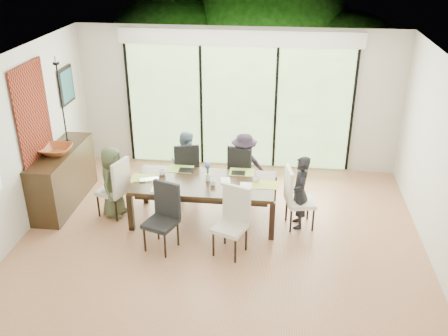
# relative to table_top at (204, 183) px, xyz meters

# --- Properties ---
(floor) EXTENTS (6.00, 5.00, 0.01)m
(floor) POSITION_rel_table_top_xyz_m (0.33, -0.38, -0.66)
(floor) COLOR brown
(floor) RESTS_ON ground
(ceiling) EXTENTS (6.00, 5.00, 0.01)m
(ceiling) POSITION_rel_table_top_xyz_m (0.33, -0.38, 2.05)
(ceiling) COLOR white
(ceiling) RESTS_ON wall_back
(wall_back) EXTENTS (6.00, 0.02, 2.70)m
(wall_back) POSITION_rel_table_top_xyz_m (0.33, 2.13, 0.69)
(wall_back) COLOR beige
(wall_back) RESTS_ON floor
(wall_front) EXTENTS (6.00, 0.02, 2.70)m
(wall_front) POSITION_rel_table_top_xyz_m (0.33, -2.89, 0.69)
(wall_front) COLOR silver
(wall_front) RESTS_ON floor
(wall_left) EXTENTS (0.02, 5.00, 2.70)m
(wall_left) POSITION_rel_table_top_xyz_m (-2.68, -0.38, 0.69)
(wall_left) COLOR beige
(wall_left) RESTS_ON floor
(wall_right) EXTENTS (0.02, 5.00, 2.70)m
(wall_right) POSITION_rel_table_top_xyz_m (3.34, -0.38, 0.69)
(wall_right) COLOR beige
(wall_right) RESTS_ON floor
(glass_doors) EXTENTS (4.20, 0.02, 2.30)m
(glass_doors) POSITION_rel_table_top_xyz_m (0.33, 2.09, 0.54)
(glass_doors) COLOR #598C3F
(glass_doors) RESTS_ON wall_back
(blinds_header) EXTENTS (4.40, 0.06, 0.28)m
(blinds_header) POSITION_rel_table_top_xyz_m (0.33, 2.08, 1.84)
(blinds_header) COLOR white
(blinds_header) RESTS_ON wall_back
(mullion_a) EXTENTS (0.05, 0.04, 2.30)m
(mullion_a) POSITION_rel_table_top_xyz_m (-1.77, 2.08, 0.54)
(mullion_a) COLOR black
(mullion_a) RESTS_ON wall_back
(mullion_b) EXTENTS (0.05, 0.04, 2.30)m
(mullion_b) POSITION_rel_table_top_xyz_m (-0.37, 2.08, 0.54)
(mullion_b) COLOR black
(mullion_b) RESTS_ON wall_back
(mullion_c) EXTENTS (0.05, 0.04, 2.30)m
(mullion_c) POSITION_rel_table_top_xyz_m (1.03, 2.08, 0.54)
(mullion_c) COLOR black
(mullion_c) RESTS_ON wall_back
(mullion_d) EXTENTS (0.05, 0.04, 2.30)m
(mullion_d) POSITION_rel_table_top_xyz_m (2.43, 2.08, 0.54)
(mullion_d) COLOR black
(mullion_d) RESTS_ON wall_back
(deck) EXTENTS (6.00, 1.80, 0.10)m
(deck) POSITION_rel_table_top_xyz_m (0.33, 3.02, -0.71)
(deck) COLOR brown
(deck) RESTS_ON ground
(rail_top) EXTENTS (6.00, 0.08, 0.06)m
(rail_top) POSITION_rel_table_top_xyz_m (0.33, 3.82, -0.11)
(rail_top) COLOR brown
(rail_top) RESTS_ON deck
(foliage_left) EXTENTS (3.20, 3.20, 3.20)m
(foliage_left) POSITION_rel_table_top_xyz_m (-1.47, 4.82, 0.78)
(foliage_left) COLOR #14380F
(foliage_left) RESTS_ON ground
(foliage_mid) EXTENTS (4.00, 4.00, 4.00)m
(foliage_mid) POSITION_rel_table_top_xyz_m (0.73, 5.42, 1.14)
(foliage_mid) COLOR #14380F
(foliage_mid) RESTS_ON ground
(foliage_right) EXTENTS (2.80, 2.80, 2.80)m
(foliage_right) POSITION_rel_table_top_xyz_m (2.53, 4.62, 0.60)
(foliage_right) COLOR #14380F
(foliage_right) RESTS_ON ground
(foliage_far) EXTENTS (3.60, 3.60, 3.60)m
(foliage_far) POSITION_rel_table_top_xyz_m (-0.27, 6.12, 0.96)
(foliage_far) COLOR #14380F
(foliage_far) RESTS_ON ground
(table_top) EXTENTS (2.19, 1.00, 0.05)m
(table_top) POSITION_rel_table_top_xyz_m (0.00, 0.00, 0.00)
(table_top) COLOR black
(table_top) RESTS_ON floor
(table_apron) EXTENTS (2.01, 0.82, 0.09)m
(table_apron) POSITION_rel_table_top_xyz_m (-0.00, 0.00, -0.08)
(table_apron) COLOR black
(table_apron) RESTS_ON floor
(table_leg_fl) EXTENTS (0.08, 0.08, 0.63)m
(table_leg_fl) POSITION_rel_table_top_xyz_m (-1.08, -0.43, -0.34)
(table_leg_fl) COLOR black
(table_leg_fl) RESTS_ON floor
(table_leg_fr) EXTENTS (0.08, 0.08, 0.63)m
(table_leg_fr) POSITION_rel_table_top_xyz_m (1.08, -0.43, -0.34)
(table_leg_fr) COLOR black
(table_leg_fr) RESTS_ON floor
(table_leg_bl) EXTENTS (0.08, 0.08, 0.63)m
(table_leg_bl) POSITION_rel_table_top_xyz_m (-1.08, 0.43, -0.34)
(table_leg_bl) COLOR black
(table_leg_bl) RESTS_ON floor
(table_leg_br) EXTENTS (0.08, 0.08, 0.63)m
(table_leg_br) POSITION_rel_table_top_xyz_m (1.08, 0.43, -0.34)
(table_leg_br) COLOR black
(table_leg_br) RESTS_ON floor
(chair_left_end) EXTENTS (0.53, 0.53, 1.00)m
(chair_left_end) POSITION_rel_table_top_xyz_m (-1.50, 0.00, -0.16)
(chair_left_end) COLOR beige
(chair_left_end) RESTS_ON floor
(chair_right_end) EXTENTS (0.50, 0.50, 1.00)m
(chair_right_end) POSITION_rel_table_top_xyz_m (1.50, 0.00, -0.16)
(chair_right_end) COLOR white
(chair_right_end) RESTS_ON floor
(chair_far_left) EXTENTS (0.51, 0.51, 1.00)m
(chair_far_left) POSITION_rel_table_top_xyz_m (-0.45, 0.85, -0.16)
(chair_far_left) COLOR black
(chair_far_left) RESTS_ON floor
(chair_far_right) EXTENTS (0.53, 0.53, 1.00)m
(chair_far_right) POSITION_rel_table_top_xyz_m (0.55, 0.85, -0.16)
(chair_far_right) COLOR black
(chair_far_right) RESTS_ON floor
(chair_near_left) EXTENTS (0.54, 0.54, 1.00)m
(chair_near_left) POSITION_rel_table_top_xyz_m (-0.50, -0.87, -0.16)
(chair_near_left) COLOR black
(chair_near_left) RESTS_ON floor
(chair_near_right) EXTENTS (0.54, 0.54, 1.00)m
(chair_near_right) POSITION_rel_table_top_xyz_m (0.50, -0.87, -0.16)
(chair_near_right) COLOR beige
(chair_near_right) RESTS_ON floor
(person_left_end) EXTENTS (0.41, 0.59, 1.18)m
(person_left_end) POSITION_rel_table_top_xyz_m (-1.48, 0.00, -0.07)
(person_left_end) COLOR #434C33
(person_left_end) RESTS_ON floor
(person_right_end) EXTENTS (0.41, 0.59, 1.18)m
(person_right_end) POSITION_rel_table_top_xyz_m (1.48, 0.00, -0.07)
(person_right_end) COLOR black
(person_right_end) RESTS_ON floor
(person_far_left) EXTENTS (0.61, 0.45, 1.18)m
(person_far_left) POSITION_rel_table_top_xyz_m (-0.45, 0.83, -0.07)
(person_far_left) COLOR #6F8CA1
(person_far_left) RESTS_ON floor
(person_far_right) EXTENTS (0.61, 0.46, 1.18)m
(person_far_right) POSITION_rel_table_top_xyz_m (0.55, 0.83, -0.07)
(person_far_right) COLOR #261D2B
(person_far_right) RESTS_ON floor
(placemat_left) EXTENTS (0.40, 0.29, 0.01)m
(placemat_left) POSITION_rel_table_top_xyz_m (-0.95, 0.00, 0.03)
(placemat_left) COLOR #8CA53B
(placemat_left) RESTS_ON table_top
(placemat_right) EXTENTS (0.40, 0.29, 0.01)m
(placemat_right) POSITION_rel_table_top_xyz_m (0.95, 0.00, 0.03)
(placemat_right) COLOR #9BAD3D
(placemat_right) RESTS_ON table_top
(placemat_far_l) EXTENTS (0.40, 0.29, 0.01)m
(placemat_far_l) POSITION_rel_table_top_xyz_m (-0.45, 0.40, 0.03)
(placemat_far_l) COLOR #8EBA42
(placemat_far_l) RESTS_ON table_top
(placemat_far_r) EXTENTS (0.40, 0.29, 0.01)m
(placemat_far_r) POSITION_rel_table_top_xyz_m (0.55, 0.40, 0.03)
(placemat_far_r) COLOR #97B03E
(placemat_far_r) RESTS_ON table_top
(placemat_paper) EXTENTS (0.40, 0.29, 0.01)m
(placemat_paper) POSITION_rel_table_top_xyz_m (-0.55, -0.30, 0.03)
(placemat_paper) COLOR white
(placemat_paper) RESTS_ON table_top
(tablet_far_l) EXTENTS (0.24, 0.16, 0.01)m
(tablet_far_l) POSITION_rel_table_top_xyz_m (-0.35, 0.35, 0.04)
(tablet_far_l) COLOR black
(tablet_far_l) RESTS_ON table_top
(tablet_far_r) EXTENTS (0.22, 0.16, 0.01)m
(tablet_far_r) POSITION_rel_table_top_xyz_m (0.50, 0.35, 0.04)
(tablet_far_r) COLOR black
(tablet_far_r) RESTS_ON table_top
(papers) EXTENTS (0.27, 0.20, 0.00)m
(papers) POSITION_rel_table_top_xyz_m (0.70, -0.05, 0.03)
(papers) COLOR white
(papers) RESTS_ON table_top
(platter_base) EXTENTS (0.24, 0.24, 0.02)m
(platter_base) POSITION_rel_table_top_xyz_m (-0.55, -0.30, 0.04)
(platter_base) COLOR white
(platter_base) RESTS_ON table_top
(platter_snacks) EXTENTS (0.18, 0.18, 0.01)m
(platter_snacks) POSITION_rel_table_top_xyz_m (-0.55, -0.30, 0.06)
(platter_snacks) COLOR orange
(platter_snacks) RESTS_ON table_top
(vase) EXTENTS (0.07, 0.07, 0.11)m
(vase) POSITION_rel_table_top_xyz_m (0.05, 0.05, 0.08)
(vase) COLOR silver
(vase) RESTS_ON table_top
(hyacinth_stems) EXTENTS (0.04, 0.04, 0.15)m
(hyacinth_stems) POSITION_rel_table_top_xyz_m (0.05, 0.05, 0.19)
(hyacinth_stems) COLOR #337226
(hyacinth_stems) RESTS_ON table_top
(hyacinth_blooms) EXTENTS (0.10, 0.10, 0.10)m
(hyacinth_blooms) POSITION_rel_table_top_xyz_m (0.05, 0.05, 0.28)
(hyacinth_blooms) COLOR #4554AD
(hyacinth_blooms) RESTS_ON table_top
(laptop) EXTENTS (0.35, 0.29, 0.02)m
(laptop) POSITION_rel_table_top_xyz_m (-0.85, -0.10, 0.04)
(laptop) COLOR silver
(laptop) RESTS_ON table_top
(cup_a) EXTENTS (0.14, 0.14, 0.09)m
(cup_a) POSITION_rel_table_top_xyz_m (-0.70, 0.15, 0.07)
(cup_a) COLOR white
(cup_a) RESTS_ON table_top
(cup_b) EXTENTS (0.11, 0.11, 0.08)m
(cup_b) POSITION_rel_table_top_xyz_m (0.15, -0.10, 0.07)
(cup_b) COLOR white
(cup_b) RESTS_ON table_top
(cup_c) EXTENTS (0.11, 0.11, 0.09)m
(cup_c) POSITION_rel_table_top_xyz_m (0.80, 0.10, 0.07)
(cup_c) COLOR white
(cup_c) RESTS_ON table_top
(book) EXTENTS (0.19, 0.23, 0.02)m
(book) POSITION_rel_table_top_xyz_m (0.25, 0.05, 0.04)
(book) COLOR white
(book) RESTS_ON table_top
(sideboard) EXTENTS (0.48, 1.71, 0.96)m
(sideboard) POSITION_rel_table_top_xyz_m (-2.43, 0.26, -0.18)
(sideboard) COLOR black
(sideboard) RESTS_ON floor
(bowl) EXTENTS (0.51, 0.51, 0.12)m
(bowl) POSITION_rel_table_top_xyz_m (-2.43, 0.16, 0.37)
(bowl) COLOR brown
(bowl) RESTS_ON sideboard
(candlestick_base) EXTENTS (0.11, 0.11, 0.04)m
(candlestick_base) POSITION_rel_table_top_xyz_m (-2.43, 0.61, 0.32)
(candlestick_base) COLOR black
(candlestick_base) RESTS_ON sideboard
(candlestick_shaft) EXTENTS (0.03, 0.03, 1.33)m
(candlestick_shaft) POSITION_rel_table_top_xyz_m (-2.43, 0.61, 1.00)
(candlestick_shaft) COLOR black
(candlestick_shaft) RESTS_ON sideboard
(candlestick_pan) EXTENTS (0.11, 0.11, 0.03)m
(candlestick_pan) POSITION_rel_table_top_xyz_m (-2.43, 0.61, 1.66)
(candlestick_pan) COLOR black
(candlestick_pan) RESTS_ON sideboard
(candle) EXTENTS (0.04, 0.04, 0.11)m
(candle) POSITION_rel_table_top_xyz_m (-2.43, 0.61, 1.72)
(candle) COLOR silver
(candle) RESTS_ON sideboard
(tapestry) EXTENTS (0.02, 1.00, 1.50)m
(tapestry) POSITION_rel_table_top_xyz_m (-2.64, 0.02, 1.04)
(tapestry) COLOR maroon
(tapestry) RESTS_ON wall_left
(art_frame) EXTENTS (0.03, 0.55, 0.65)m
(art_frame) POSITION_rel_table_top_xyz_m (-2.64, 1.32, 1.09)
(art_frame) COLOR black
(art_frame) RESTS_ON wall_left
(art_canvas) EXTENTS (0.01, 0.45, 0.55)m
(art_canvas) POSITION_rel_table_top_xyz_m (-2.62, 1.32, 1.09)
(art_canvas) COLOR #194A50
(art_canvas) RESTS_ON wall_left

